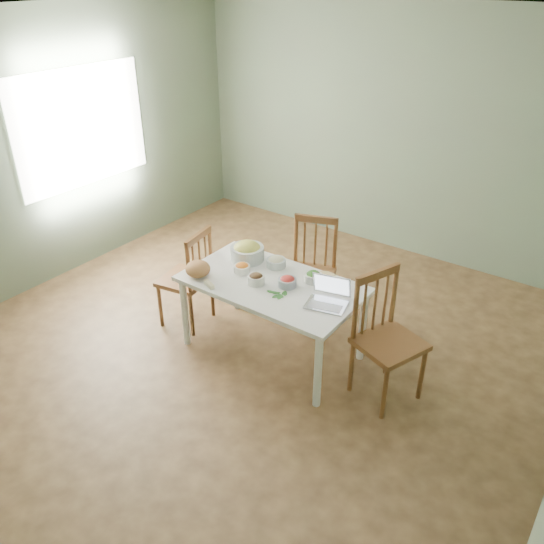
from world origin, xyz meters
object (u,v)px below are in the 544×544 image
Objects in this scene: chair_left at (185,277)px; chair_right at (390,341)px; dining_table at (272,317)px; chair_far at (310,273)px; laptop at (327,294)px; bread_boule at (198,269)px; bowl_squash at (247,251)px.

chair_left is 0.93× the size of chair_right.
chair_far is (-0.02, 0.63, 0.14)m from dining_table.
chair_right is (1.05, 0.06, 0.17)m from dining_table.
dining_table is 0.71m from laptop.
chair_right reaches higher than dining_table.
dining_table is 0.76m from bread_boule.
chair_right reaches higher than bowl_squash.
chair_right is at bearing -2.19° from laptop.
bowl_squash is at bearing -151.96° from chair_far.
bowl_squash is (-0.41, 0.19, 0.43)m from dining_table.
bread_boule is at bearing 178.16° from laptop.
chair_right is 1.67m from bread_boule.
chair_right is at bearing 3.46° from dining_table.
bread_boule is 0.49m from bowl_squash.
dining_table is at bearing 113.99° from chair_right.
chair_far is 1.09m from bread_boule.
chair_far is at bearing 91.55° from dining_table.
bread_boule is 1.13m from laptop.
chair_left is 4.57× the size of bread_boule.
chair_far reaches higher than dining_table.
chair_left is (-0.91, -0.72, -0.01)m from chair_far.
chair_far is 0.92m from laptop.
chair_left is 1.50m from laptop.
dining_table is 0.63m from bowl_squash.
dining_table is at bearing 25.80° from bread_boule.
dining_table is 5.00× the size of bowl_squash.
chair_far reaches higher than laptop.
chair_right is 4.94× the size of bread_boule.
chair_far is at bearing 47.61° from bowl_squash.
chair_left is 0.49m from bread_boule.
laptop is at bearing 122.08° from chair_right.
dining_table is at bearing 85.50° from chair_left.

